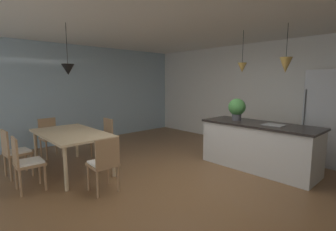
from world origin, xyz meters
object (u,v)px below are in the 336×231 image
at_px(chair_near_right, 26,162).
at_px(chair_far_left, 103,136).
at_px(dining_table, 71,136).
at_px(chair_window_end, 50,136).
at_px(kitchen_island, 258,145).
at_px(chair_kitchen_end, 104,162).
at_px(potted_plant_on_island, 237,108).
at_px(refrigerator, 327,118).
at_px(chair_near_left, 14,151).

bearing_deg(chair_near_right, chair_far_left, 114.48).
relative_size(dining_table, chair_window_end, 2.03).
bearing_deg(chair_near_right, chair_window_end, 152.24).
xyz_separation_m(dining_table, chair_far_left, (-0.40, 0.87, -0.21)).
distance_m(dining_table, kitchen_island, 3.61).
distance_m(chair_kitchen_end, potted_plant_on_island, 2.89).
distance_m(chair_window_end, refrigerator, 5.99).
bearing_deg(kitchen_island, chair_window_end, -142.70).
height_order(chair_window_end, chair_far_left, same).
bearing_deg(chair_near_left, dining_table, 65.65).
bearing_deg(potted_plant_on_island, refrigerator, 44.65).
xyz_separation_m(chair_near_left, chair_kitchen_end, (1.65, 0.87, 0.00)).
relative_size(chair_window_end, refrigerator, 0.45).
relative_size(chair_near_left, chair_near_right, 1.00).
relative_size(kitchen_island, refrigerator, 1.12).
bearing_deg(potted_plant_on_island, chair_far_left, -140.20).
height_order(dining_table, chair_kitchen_end, chair_kitchen_end).
relative_size(chair_near_right, potted_plant_on_island, 1.91).
bearing_deg(kitchen_island, chair_far_left, -145.75).
relative_size(dining_table, chair_far_left, 2.03).
bearing_deg(chair_window_end, chair_kitchen_end, 0.02).
relative_size(chair_near_left, refrigerator, 0.45).
xyz_separation_m(chair_far_left, chair_kitchen_end, (1.65, -0.87, 0.00)).
xyz_separation_m(chair_near_right, potted_plant_on_island, (1.45, 3.61, 0.69)).
distance_m(chair_window_end, chair_kitchen_end, 2.51).
bearing_deg(chair_window_end, chair_near_left, -45.29).
bearing_deg(chair_window_end, dining_table, 0.14).
distance_m(chair_kitchen_end, kitchen_island, 2.95).
xyz_separation_m(chair_window_end, chair_near_right, (1.65, -0.87, 0.00)).
distance_m(dining_table, chair_near_right, 0.98).
xyz_separation_m(chair_window_end, kitchen_island, (3.60, 2.74, -0.01)).
distance_m(refrigerator, potted_plant_on_island, 1.85).
relative_size(chair_far_left, potted_plant_on_island, 1.91).
xyz_separation_m(chair_far_left, potted_plant_on_island, (2.24, 1.87, 0.69)).
distance_m(dining_table, potted_plant_on_island, 3.34).
bearing_deg(dining_table, chair_window_end, -179.86).
bearing_deg(potted_plant_on_island, chair_window_end, -138.48).
bearing_deg(chair_window_end, refrigerator, 42.48).
relative_size(chair_near_right, chair_kitchen_end, 1.00).
bearing_deg(potted_plant_on_island, chair_kitchen_end, -102.13).
height_order(chair_window_end, chair_near_right, same).
bearing_deg(potted_plant_on_island, chair_near_right, -111.84).
bearing_deg(chair_kitchen_end, potted_plant_on_island, 77.87).
height_order(dining_table, chair_far_left, chair_far_left).
height_order(chair_near_right, potted_plant_on_island, potted_plant_on_island).
xyz_separation_m(refrigerator, potted_plant_on_island, (-1.31, -1.29, 0.19)).
relative_size(dining_table, chair_kitchen_end, 2.03).
relative_size(chair_kitchen_end, refrigerator, 0.45).
distance_m(chair_near_left, chair_near_right, 0.79).
xyz_separation_m(chair_window_end, chair_near_left, (0.86, -0.87, 0.00)).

